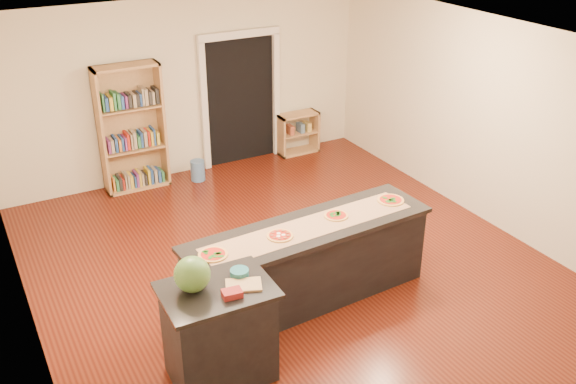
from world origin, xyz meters
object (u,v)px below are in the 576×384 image
kitchen_island (309,263)px  low_shelf (298,133)px  watermelon (192,274)px  bookshelf (132,129)px  side_counter (219,333)px  waste_bin (198,170)px

kitchen_island → low_shelf: size_ratio=3.99×
watermelon → low_shelf: bearing=50.9°
kitchen_island → bookshelf: bearing=99.1°
side_counter → watermelon: bearing=158.4°
bookshelf → kitchen_island: bearing=-77.8°
side_counter → waste_bin: 4.56m
bookshelf → watermelon: (-0.74, -4.44, 0.21)m
kitchen_island → low_shelf: (2.06, 3.86, -0.12)m
bookshelf → watermelon: size_ratio=5.85×
kitchen_island → bookshelf: bookshelf is taller
side_counter → watermelon: watermelon is taller
waste_bin → bookshelf: bearing=166.8°
waste_bin → side_counter: bearing=-108.8°
low_shelf → watermelon: bearing=-129.1°
waste_bin → watermelon: (-1.66, -4.23, 1.01)m
bookshelf → waste_bin: size_ratio=5.87×
side_counter → waste_bin: side_counter is taller
low_shelf → waste_bin: (-1.97, -0.23, -0.20)m
side_counter → low_shelf: size_ratio=1.42×
waste_bin → watermelon: bearing=-111.4°
side_counter → waste_bin: (1.46, 4.31, -0.34)m
bookshelf → waste_bin: bearing=-13.2°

